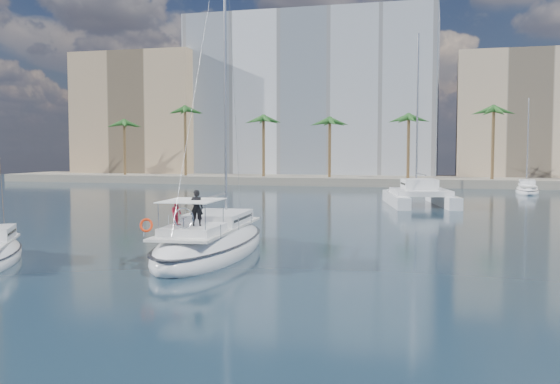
# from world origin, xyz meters

# --- Properties ---
(ground) EXTENTS (160.00, 160.00, 0.00)m
(ground) POSITION_xyz_m (0.00, 0.00, 0.00)
(ground) COLOR black
(ground) RESTS_ON ground
(quay) EXTENTS (120.00, 14.00, 1.20)m
(quay) POSITION_xyz_m (0.00, 61.00, 0.60)
(quay) COLOR gray
(quay) RESTS_ON ground
(building_modern) EXTENTS (42.00, 16.00, 28.00)m
(building_modern) POSITION_xyz_m (-12.00, 73.00, 14.00)
(building_modern) COLOR white
(building_modern) RESTS_ON ground
(building_tan_left) EXTENTS (22.00, 14.00, 22.00)m
(building_tan_left) POSITION_xyz_m (-42.00, 69.00, 11.00)
(building_tan_left) COLOR tan
(building_tan_left) RESTS_ON ground
(building_beige) EXTENTS (20.00, 14.00, 20.00)m
(building_beige) POSITION_xyz_m (22.00, 70.00, 10.00)
(building_beige) COLOR tan
(building_beige) RESTS_ON ground
(palm_left) EXTENTS (3.60, 3.60, 12.30)m
(palm_left) POSITION_xyz_m (-34.00, 57.00, 10.28)
(palm_left) COLOR brown
(palm_left) RESTS_ON ground
(palm_centre) EXTENTS (3.60, 3.60, 12.30)m
(palm_centre) POSITION_xyz_m (0.00, 57.00, 10.28)
(palm_centre) COLOR brown
(palm_centre) RESTS_ON ground
(main_sloop) EXTENTS (4.86, 13.18, 19.24)m
(main_sloop) POSITION_xyz_m (-1.13, -3.88, 0.56)
(main_sloop) COLOR white
(main_sloop) RESTS_ON ground
(catamaran) EXTENTS (7.93, 12.27, 16.61)m
(catamaran) POSITION_xyz_m (8.01, 27.44, 1.13)
(catamaran) COLOR white
(catamaran) RESTS_ON ground
(seagull) EXTENTS (0.93, 0.40, 0.17)m
(seagull) POSITION_xyz_m (-1.78, 1.37, 1.11)
(seagull) COLOR silver
(seagull) RESTS_ON ground
(moored_yacht_a) EXTENTS (3.37, 9.52, 11.90)m
(moored_yacht_a) POSITION_xyz_m (20.00, 47.00, 0.00)
(moored_yacht_a) COLOR white
(moored_yacht_a) RESTS_ON ground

